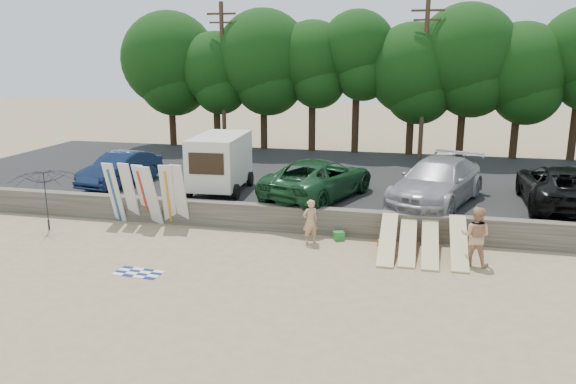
# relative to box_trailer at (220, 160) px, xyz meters

# --- Properties ---
(ground) EXTENTS (120.00, 120.00, 0.00)m
(ground) POSITION_rel_box_trailer_xyz_m (6.63, -5.84, -2.11)
(ground) COLOR tan
(ground) RESTS_ON ground
(seawall) EXTENTS (44.00, 0.50, 1.00)m
(seawall) POSITION_rel_box_trailer_xyz_m (6.63, -2.84, -1.61)
(seawall) COLOR #6B6356
(seawall) RESTS_ON ground
(parking_lot) EXTENTS (44.00, 14.50, 0.70)m
(parking_lot) POSITION_rel_box_trailer_xyz_m (6.63, 4.66, -1.76)
(parking_lot) COLOR #282828
(parking_lot) RESTS_ON ground
(treeline) EXTENTS (33.76, 6.20, 9.01)m
(treeline) POSITION_rel_box_trailer_xyz_m (6.00, 11.73, 4.27)
(treeline) COLOR #382616
(treeline) RESTS_ON parking_lot
(utility_poles) EXTENTS (25.80, 0.26, 9.00)m
(utility_poles) POSITION_rel_box_trailer_xyz_m (8.63, 10.16, 3.32)
(utility_poles) COLOR #473321
(utility_poles) RESTS_ON parking_lot
(box_trailer) EXTENTS (2.46, 4.08, 2.52)m
(box_trailer) POSITION_rel_box_trailer_xyz_m (0.00, 0.00, 0.00)
(box_trailer) COLOR beige
(box_trailer) RESTS_ON parking_lot
(car_0) EXTENTS (2.32, 4.78, 1.51)m
(car_0) POSITION_rel_box_trailer_xyz_m (-5.02, 0.22, -0.65)
(car_0) COLOR #12203F
(car_0) RESTS_ON parking_lot
(car_1) EXTENTS (4.63, 6.64, 1.68)m
(car_1) POSITION_rel_box_trailer_xyz_m (4.47, -0.16, -0.57)
(car_1) COLOR #174021
(car_1) RESTS_ON parking_lot
(car_2) EXTENTS (4.53, 6.74, 1.81)m
(car_2) POSITION_rel_box_trailer_xyz_m (9.32, -0.03, -0.50)
(car_2) COLOR #9D9CA1
(car_2) RESTS_ON parking_lot
(car_3) EXTENTS (2.99, 6.17, 1.69)m
(car_3) POSITION_rel_box_trailer_xyz_m (14.13, 0.62, -0.56)
(car_3) COLOR black
(car_3) RESTS_ON parking_lot
(surfboard_upright_0) EXTENTS (0.59, 0.77, 2.53)m
(surfboard_upright_0) POSITION_rel_box_trailer_xyz_m (-3.29, -3.39, -0.84)
(surfboard_upright_0) COLOR silver
(surfboard_upright_0) RESTS_ON ground
(surfboard_upright_1) EXTENTS (0.58, 0.75, 2.54)m
(surfboard_upright_1) POSITION_rel_box_trailer_xyz_m (-2.68, -3.28, -0.84)
(surfboard_upright_1) COLOR silver
(surfboard_upright_1) RESTS_ON ground
(surfboard_upright_2) EXTENTS (0.59, 0.88, 2.50)m
(surfboard_upright_2) POSITION_rel_box_trailer_xyz_m (-2.07, -3.24, -0.86)
(surfboard_upright_2) COLOR silver
(surfboard_upright_2) RESTS_ON ground
(surfboard_upright_3) EXTENTS (0.61, 0.91, 2.49)m
(surfboard_upright_3) POSITION_rel_box_trailer_xyz_m (-1.66, -3.45, -0.86)
(surfboard_upright_3) COLOR silver
(surfboard_upright_3) RESTS_ON ground
(surfboard_upright_4) EXTENTS (0.60, 0.75, 2.54)m
(surfboard_upright_4) POSITION_rel_box_trailer_xyz_m (-1.00, -3.30, -0.84)
(surfboard_upright_4) COLOR silver
(surfboard_upright_4) RESTS_ON ground
(surfboard_upright_5) EXTENTS (0.56, 0.65, 2.55)m
(surfboard_upright_5) POSITION_rel_box_trailer_xyz_m (-0.52, -3.25, -0.83)
(surfboard_upright_5) COLOR silver
(surfboard_upright_5) RESTS_ON ground
(surfboard_low_0) EXTENTS (0.56, 2.86, 1.05)m
(surfboard_low_0) POSITION_rel_box_trailer_xyz_m (7.64, -4.53, -1.59)
(surfboard_low_0) COLOR #CFBD82
(surfboard_low_0) RESTS_ON ground
(surfboard_low_1) EXTENTS (0.56, 2.90, 0.90)m
(surfboard_low_1) POSITION_rel_box_trailer_xyz_m (8.32, -4.39, -1.66)
(surfboard_low_1) COLOR #CFBD82
(surfboard_low_1) RESTS_ON ground
(surfboard_low_2) EXTENTS (0.56, 2.91, 0.88)m
(surfboard_low_2) POSITION_rel_box_trailer_xyz_m (9.06, -4.48, -1.67)
(surfboard_low_2) COLOR #CFBD82
(surfboard_low_2) RESTS_ON ground
(surfboard_low_3) EXTENTS (0.56, 2.84, 1.11)m
(surfboard_low_3) POSITION_rel_box_trailer_xyz_m (9.98, -4.45, -1.56)
(surfboard_low_3) COLOR #CFBD82
(surfboard_low_3) RESTS_ON ground
(beachgoer_a) EXTENTS (0.71, 0.67, 1.63)m
(beachgoer_a) POSITION_rel_box_trailer_xyz_m (4.84, -4.04, -1.30)
(beachgoer_a) COLOR tan
(beachgoer_a) RESTS_ON ground
(beachgoer_b) EXTENTS (1.10, 0.94, 1.95)m
(beachgoer_b) POSITION_rel_box_trailer_xyz_m (10.44, -4.96, -1.13)
(beachgoer_b) COLOR tan
(beachgoer_b) RESTS_ON ground
(cooler) EXTENTS (0.47, 0.43, 0.32)m
(cooler) POSITION_rel_box_trailer_xyz_m (5.81, -3.49, -1.95)
(cooler) COLOR #23822E
(cooler) RESTS_ON ground
(gear_bag) EXTENTS (0.35, 0.32, 0.22)m
(gear_bag) POSITION_rel_box_trailer_xyz_m (7.42, -3.77, -2.00)
(gear_bag) COLOR orange
(gear_bag) RESTS_ON ground
(beach_towel) EXTENTS (1.62, 1.62, 0.00)m
(beach_towel) POSITION_rel_box_trailer_xyz_m (0.14, -8.10, -2.10)
(beach_towel) COLOR white
(beach_towel) RESTS_ON ground
(beach_umbrella) EXTENTS (3.80, 3.80, 2.44)m
(beach_umbrella) POSITION_rel_box_trailer_xyz_m (-5.34, -4.76, -0.89)
(beach_umbrella) COLOR black
(beach_umbrella) RESTS_ON ground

